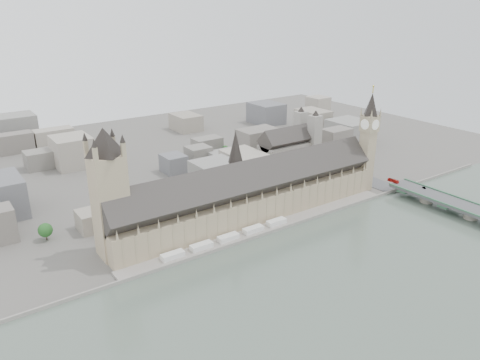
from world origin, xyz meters
TOP-DOWN VIEW (x-y plane):
  - ground at (0.00, 0.00)m, footprint 900.00×900.00m
  - river_thames at (0.00, -165.00)m, footprint 600.00×600.00m
  - embankment_wall at (0.00, -15.00)m, footprint 600.00×1.50m
  - river_terrace at (0.00, -7.50)m, footprint 270.00×15.00m
  - terrace_tents at (-40.00, -7.00)m, footprint 118.00×7.00m
  - palace_of_westminster at (0.00, 19.70)m, footprint 265.00×40.73m
  - elizabeth_tower at (138.00, 8.00)m, footprint 17.00×17.00m
  - victoria_tower at (-122.00, 26.00)m, footprint 30.00×30.00m
  - central_tower at (-10.00, 26.00)m, footprint 13.00×13.00m
  - westminster_bridge at (162.00, -87.50)m, footprint 25.00×325.00m
  - westminster_abbey at (110.92, 95.00)m, footprint 68.00×36.00m
  - city_skyline_inland at (0.00, 245.00)m, footprint 720.00×360.00m
  - park_trees at (-10.00, 60.00)m, footprint 110.00×30.00m
  - red_bus_north at (157.39, -13.15)m, footprint 4.21×11.92m
  - car_silver at (168.48, -41.47)m, footprint 2.57×4.51m
  - car_approach at (166.64, 26.42)m, footprint 2.45×5.00m

SIDE VIEW (x-z plane):
  - ground at x=0.00m, z-range 0.00..0.00m
  - river_thames at x=0.00m, z-range 0.00..0.00m
  - river_terrace at x=0.00m, z-range 0.00..2.00m
  - embankment_wall at x=0.00m, z-range 0.00..3.00m
  - terrace_tents at x=-40.00m, z-range 2.00..6.00m
  - westminster_bridge at x=162.00m, z-range 0.00..10.25m
  - park_trees at x=-10.00m, z-range 0.00..15.00m
  - car_approach at x=166.64m, z-range 10.25..11.65m
  - car_silver at x=168.48m, z-range 10.25..11.66m
  - red_bus_north at x=157.39m, z-range 10.25..13.50m
  - city_skyline_inland at x=0.00m, z-range 0.00..38.00m
  - palace_of_westminster at x=0.00m, z-range -5.02..50.43m
  - westminster_abbey at x=110.92m, z-range -6.92..57.08m
  - victoria_tower at x=-122.00m, z-range 5.20..105.20m
  - central_tower at x=-10.00m, z-range 33.92..81.92m
  - elizabeth_tower at x=138.00m, z-range 4.34..111.84m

